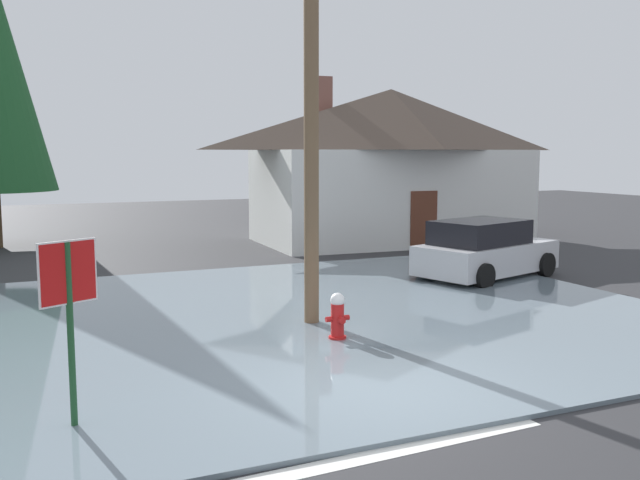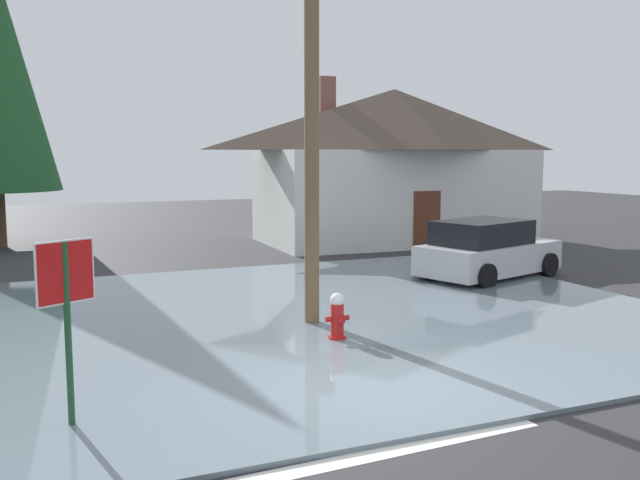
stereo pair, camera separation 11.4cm
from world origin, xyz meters
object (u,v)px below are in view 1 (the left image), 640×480
at_px(parked_car, 485,250).
at_px(stop_sign_near, 69,296).
at_px(fire_hydrant, 338,318).
at_px(utility_pole, 311,76).
at_px(house, 390,163).

bearing_deg(parked_car, stop_sign_near, -149.15).
relative_size(stop_sign_near, fire_hydrant, 2.62).
bearing_deg(utility_pole, stop_sign_near, -142.10).
xyz_separation_m(stop_sign_near, fire_hydrant, (4.56, 2.31, -1.20)).
bearing_deg(utility_pole, house, 54.05).
bearing_deg(fire_hydrant, stop_sign_near, -153.18).
relative_size(utility_pole, parked_car, 2.06).
xyz_separation_m(utility_pole, house, (7.79, 10.75, -1.79)).
relative_size(fire_hydrant, parked_car, 0.20).
bearing_deg(house, stop_sign_near, -130.88).
bearing_deg(stop_sign_near, utility_pole, 37.90).
height_order(stop_sign_near, fire_hydrant, stop_sign_near).
distance_m(utility_pole, house, 13.39).
bearing_deg(parked_car, house, 78.38).
bearing_deg(stop_sign_near, house, 49.12).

